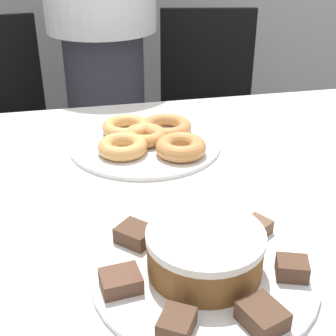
% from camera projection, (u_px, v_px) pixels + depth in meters
% --- Properties ---
extents(table, '(1.48, 1.05, 0.73)m').
position_uv_depth(table, '(183.00, 226.00, 0.95)').
color(table, silver).
rests_on(table, ground_plane).
extents(person_standing, '(0.40, 0.40, 1.73)m').
position_uv_depth(person_standing, '(101.00, 15.00, 1.68)').
color(person_standing, '#383842').
rests_on(person_standing, ground_plane).
extents(office_chair_left, '(0.50, 0.50, 0.89)m').
position_uv_depth(office_chair_left, '(2.00, 146.00, 1.83)').
color(office_chair_left, black).
rests_on(office_chair_left, ground_plane).
extents(office_chair_right, '(0.52, 0.52, 0.89)m').
position_uv_depth(office_chair_right, '(208.00, 129.00, 1.98)').
color(office_chair_right, black).
rests_on(office_chair_right, ground_plane).
extents(plate_cake, '(0.34, 0.34, 0.01)m').
position_uv_depth(plate_cake, '(204.00, 271.00, 0.70)').
color(plate_cake, white).
rests_on(plate_cake, table).
extents(plate_donuts, '(0.36, 0.36, 0.01)m').
position_uv_depth(plate_donuts, '(145.00, 144.00, 1.11)').
color(plate_donuts, white).
rests_on(plate_donuts, table).
extents(frosted_cake, '(0.17, 0.17, 0.07)m').
position_uv_depth(frosted_cake, '(205.00, 251.00, 0.69)').
color(frosted_cake, brown).
rests_on(frosted_cake, plate_cake).
extents(lamington_0, '(0.06, 0.06, 0.02)m').
position_uv_depth(lamington_0, '(177.00, 324.00, 0.59)').
color(lamington_0, '#513828').
rests_on(lamington_0, plate_cake).
extents(lamington_1, '(0.06, 0.07, 0.03)m').
position_uv_depth(lamington_1, '(262.00, 316.00, 0.60)').
color(lamington_1, '#513828').
rests_on(lamington_1, plate_cake).
extents(lamington_2, '(0.06, 0.05, 0.03)m').
position_uv_depth(lamington_2, '(292.00, 268.00, 0.68)').
color(lamington_2, '#513828').
rests_on(lamington_2, plate_cake).
extents(lamington_3, '(0.06, 0.06, 0.02)m').
position_uv_depth(lamington_3, '(256.00, 228.00, 0.77)').
color(lamington_3, brown).
rests_on(lamington_3, plate_cake).
extents(lamington_4, '(0.04, 0.05, 0.02)m').
position_uv_depth(lamington_4, '(192.00, 215.00, 0.81)').
color(lamington_4, '#513828').
rests_on(lamington_4, plate_cake).
extents(lamington_5, '(0.07, 0.07, 0.03)m').
position_uv_depth(lamington_5, '(135.00, 234.00, 0.76)').
color(lamington_5, '#513828').
rests_on(lamington_5, plate_cake).
extents(lamington_6, '(0.06, 0.05, 0.02)m').
position_uv_depth(lamington_6, '(121.00, 281.00, 0.66)').
color(lamington_6, brown).
rests_on(lamington_6, plate_cake).
extents(donut_0, '(0.10, 0.10, 0.03)m').
position_uv_depth(donut_0, '(145.00, 135.00, 1.10)').
color(donut_0, '#D18E4C').
rests_on(donut_0, plate_donuts).
extents(donut_1, '(0.12, 0.12, 0.03)m').
position_uv_depth(donut_1, '(127.00, 127.00, 1.14)').
color(donut_1, tan).
rests_on(donut_1, plate_donuts).
extents(donut_2, '(0.11, 0.11, 0.03)m').
position_uv_depth(donut_2, '(123.00, 146.00, 1.04)').
color(donut_2, tan).
rests_on(donut_2, plate_donuts).
extents(donut_3, '(0.11, 0.11, 0.04)m').
position_uv_depth(donut_3, '(181.00, 147.00, 1.04)').
color(donut_3, '#C68447').
rests_on(donut_3, plate_donuts).
extents(donut_4, '(0.13, 0.13, 0.03)m').
position_uv_depth(donut_4, '(166.00, 127.00, 1.15)').
color(donut_4, '#C68447').
rests_on(donut_4, plate_donuts).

